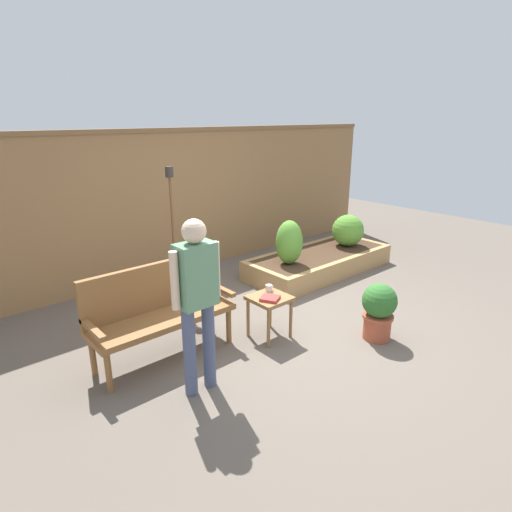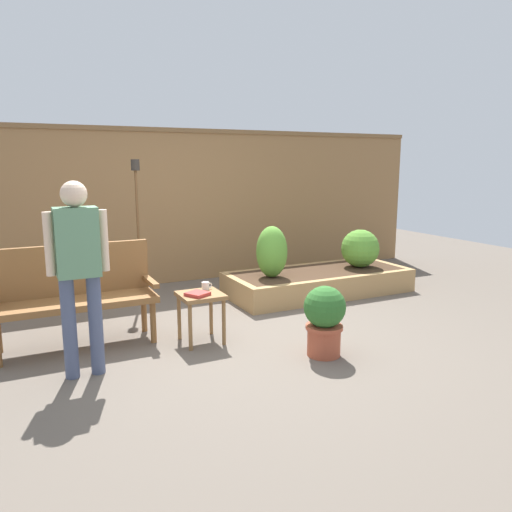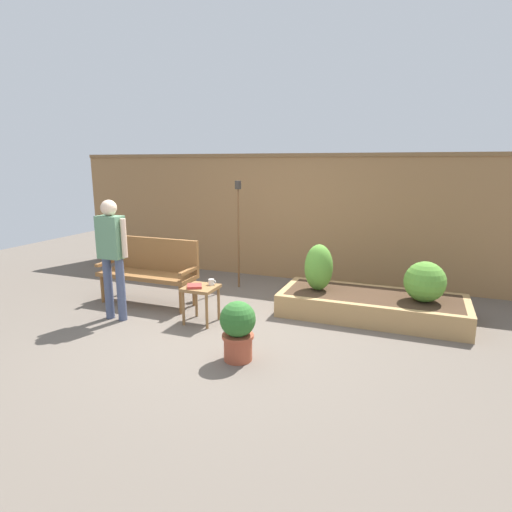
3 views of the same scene
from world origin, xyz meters
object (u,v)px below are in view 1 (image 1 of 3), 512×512
(book_on_table, at_px, (270,298))
(shrub_near_bench, at_px, (289,242))
(cup_on_table, at_px, (269,288))
(potted_boxwood, at_px, (379,309))
(garden_bench, at_px, (158,305))
(person_by_bench, at_px, (197,293))
(tiki_torch, at_px, (172,210))
(shrub_far_corner, at_px, (348,230))
(side_table, at_px, (270,304))

(book_on_table, distance_m, shrub_near_bench, 1.70)
(cup_on_table, relative_size, book_on_table, 0.58)
(potted_boxwood, bearing_deg, cup_on_table, 130.03)
(garden_bench, bearing_deg, shrub_near_bench, 12.23)
(book_on_table, relative_size, person_by_bench, 0.12)
(tiki_torch, relative_size, person_by_bench, 1.11)
(garden_bench, bearing_deg, shrub_far_corner, 7.85)
(garden_bench, distance_m, side_table, 1.18)
(side_table, height_order, tiki_torch, tiki_torch)
(tiki_torch, bearing_deg, shrub_near_bench, -23.90)
(garden_bench, height_order, tiki_torch, tiki_torch)
(book_on_table, height_order, person_by_bench, person_by_bench)
(cup_on_table, distance_m, person_by_bench, 1.33)
(garden_bench, relative_size, tiki_torch, 0.83)
(shrub_near_bench, bearing_deg, cup_on_table, -143.99)
(potted_boxwood, bearing_deg, tiki_torch, 113.40)
(cup_on_table, relative_size, person_by_bench, 0.07)
(book_on_table, height_order, shrub_far_corner, shrub_far_corner)
(garden_bench, xyz_separation_m, person_by_bench, (-0.03, -0.76, 0.39))
(potted_boxwood, distance_m, shrub_far_corner, 2.52)
(book_on_table, bearing_deg, shrub_far_corner, -7.44)
(book_on_table, height_order, potted_boxwood, potted_boxwood)
(potted_boxwood, height_order, person_by_bench, person_by_bench)
(garden_bench, height_order, side_table, garden_bench)
(side_table, bearing_deg, shrub_near_bench, 37.29)
(shrub_near_bench, relative_size, shrub_far_corner, 1.24)
(side_table, relative_size, cup_on_table, 4.53)
(garden_bench, height_order, book_on_table, garden_bench)
(side_table, height_order, shrub_far_corner, shrub_far_corner)
(potted_boxwood, bearing_deg, garden_bench, 146.83)
(book_on_table, distance_m, tiki_torch, 1.83)
(side_table, distance_m, person_by_bench, 1.26)
(garden_bench, distance_m, potted_boxwood, 2.32)
(side_table, relative_size, tiki_torch, 0.28)
(book_on_table, bearing_deg, cup_on_table, 21.28)
(potted_boxwood, bearing_deg, person_by_bench, 165.60)
(book_on_table, xyz_separation_m, tiki_torch, (-0.14, 1.69, 0.69))
(potted_boxwood, relative_size, tiki_torch, 0.37)
(tiki_torch, distance_m, person_by_bench, 2.15)
(side_table, height_order, person_by_bench, person_by_bench)
(side_table, relative_size, person_by_bench, 0.31)
(side_table, distance_m, shrub_near_bench, 1.63)
(potted_boxwood, bearing_deg, side_table, 137.15)
(garden_bench, bearing_deg, side_table, -23.47)
(cup_on_table, relative_size, shrub_far_corner, 0.21)
(side_table, relative_size, shrub_near_bench, 0.76)
(garden_bench, xyz_separation_m, side_table, (1.07, -0.47, -0.15))
(cup_on_table, relative_size, tiki_torch, 0.06)
(side_table, xyz_separation_m, potted_boxwood, (0.86, -0.80, -0.05))
(potted_boxwood, height_order, shrub_far_corner, shrub_far_corner)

